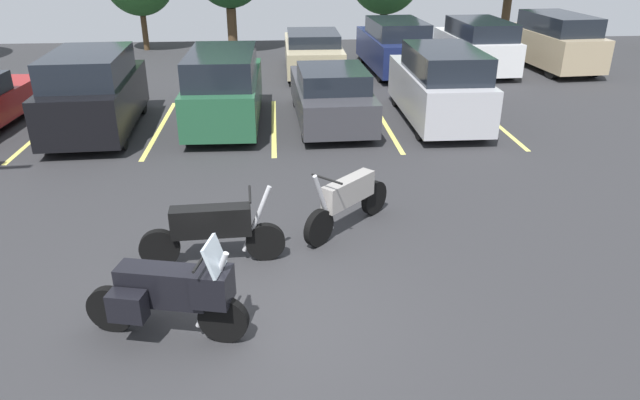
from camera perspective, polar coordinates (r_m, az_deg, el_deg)
The scene contains 13 objects.
ground at distance 8.03m, azimuth -6.33°, elevation -11.36°, with size 44.00×44.00×0.10m, color #2D2D30.
motorcycle_touring at distance 7.45m, azimuth -14.45°, elevation -8.73°, with size 2.07×0.97×1.40m.
motorcycle_second at distance 9.86m, azimuth 2.71°, elevation 0.02°, with size 1.60×1.63×1.26m.
motorcycle_third at distance 8.97m, azimuth -10.42°, elevation -2.85°, with size 2.21×0.62×1.24m.
parking_stripes at distance 15.73m, azimuth -9.99°, elevation 7.07°, with size 14.98×4.96×0.01m.
car_black at distance 15.85m, azimuth -21.22°, elevation 9.73°, with size 2.10×4.59×2.05m.
car_green at distance 15.60m, azimuth -9.34°, elevation 10.73°, with size 1.83×4.71×1.98m.
car_charcoal at distance 15.71m, azimuth 1.06°, elevation 10.21°, with size 1.99×4.75×1.53m.
car_silver at distance 15.96m, azimuth 11.58°, elevation 10.90°, with size 1.78×4.62×2.01m.
car_far_champagne at distance 21.80m, azimuth -0.72°, elevation 14.29°, with size 1.97×4.88×1.48m.
car_far_navy at distance 22.06m, azimuth 7.29°, elevation 14.70°, with size 2.13×4.98×1.86m.
car_far_white at distance 22.63m, azimuth 15.04°, elevation 14.38°, with size 2.01×4.43×1.86m.
car_far_tan at distance 23.93m, azimuth 21.86°, elevation 14.19°, with size 2.16×4.84×2.01m.
Camera 1 is at (0.38, -6.50, 4.65)m, focal length 32.74 mm.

